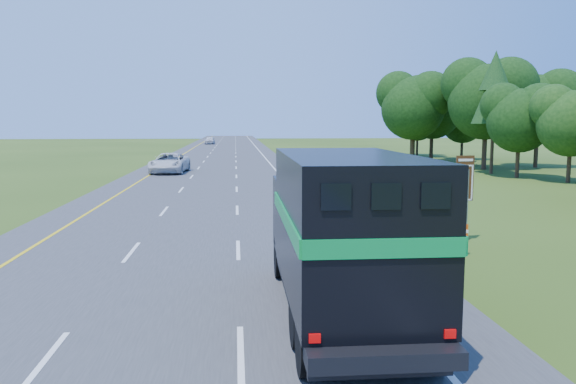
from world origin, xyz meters
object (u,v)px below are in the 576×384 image
object	(u,v)px
white_suv	(170,163)
far_car	(210,140)
exit_sign	(451,187)
horse_truck	(342,231)

from	to	relation	value
white_suv	far_car	size ratio (longest dim) A/B	1.37
far_car	exit_sign	size ratio (longest dim) A/B	1.40
white_suv	exit_sign	distance (m)	33.34
horse_truck	white_suv	bearing A→B (deg)	102.57
exit_sign	far_car	bearing A→B (deg)	89.42
horse_truck	white_suv	distance (m)	38.94
horse_truck	exit_sign	distance (m)	9.50
horse_truck	far_car	world-z (taller)	horse_truck
horse_truck	far_car	bearing A→B (deg)	94.59
white_suv	far_car	world-z (taller)	white_suv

